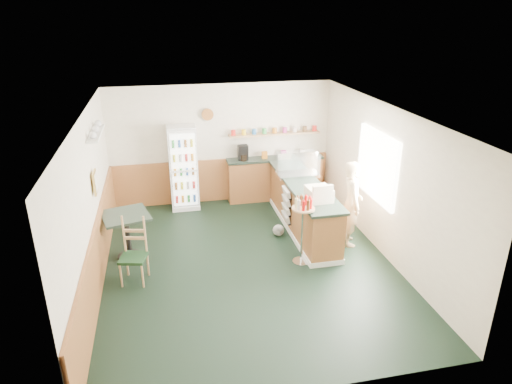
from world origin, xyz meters
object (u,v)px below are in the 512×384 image
object	(u,v)px
cafe_chair	(133,248)
display_case	(298,165)
cafe_table	(127,227)
condiment_stand	(303,219)
shopkeeper	(351,204)
cash_register	(319,194)
drinks_fridge	(183,168)

from	to	relation	value
cafe_chair	display_case	bearing A→B (deg)	39.75
display_case	cafe_table	bearing A→B (deg)	-165.61
cafe_table	cafe_chair	size ratio (longest dim) A/B	0.85
display_case	condiment_stand	xyz separation A→B (m)	(-0.41, -1.69, -0.41)
shopkeeper	cafe_chair	bearing A→B (deg)	106.28
condiment_stand	cafe_chair	world-z (taller)	condiment_stand
cash_register	cafe_chair	world-z (taller)	cash_register
drinks_fridge	cafe_chair	distance (m)	3.02
shopkeeper	condiment_stand	xyz separation A→B (m)	(-1.11, -0.50, 0.02)
shopkeeper	cafe_chair	xyz separation A→B (m)	(-3.98, -0.42, -0.25)
cash_register	cafe_chair	xyz separation A→B (m)	(-3.28, -0.30, -0.55)
cash_register	cafe_table	bearing A→B (deg)	169.21
cafe_table	condiment_stand	bearing A→B (deg)	-15.28
shopkeeper	cafe_chair	distance (m)	4.00
display_case	condiment_stand	bearing A→B (deg)	-103.50
display_case	cafe_table	size ratio (longest dim) A/B	0.89
display_case	condiment_stand	world-z (taller)	display_case
shopkeeper	cafe_table	world-z (taller)	shopkeeper
shopkeeper	drinks_fridge	bearing A→B (deg)	61.20
cash_register	shopkeeper	bearing A→B (deg)	6.50
drinks_fridge	condiment_stand	size ratio (longest dim) A/B	1.51
drinks_fridge	cafe_table	distance (m)	2.40
display_case	shopkeeper	bearing A→B (deg)	-59.57
cafe_table	cafe_chair	world-z (taller)	cafe_chair
shopkeeper	display_case	bearing A→B (deg)	40.69
display_case	cafe_table	distance (m)	3.57
condiment_stand	cafe_table	distance (m)	3.11
drinks_fridge	condiment_stand	world-z (taller)	drinks_fridge
display_case	shopkeeper	xyz separation A→B (m)	(0.70, -1.19, -0.42)
display_case	condiment_stand	distance (m)	1.78
display_case	cafe_chair	distance (m)	3.71
drinks_fridge	shopkeeper	world-z (taller)	drinks_fridge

